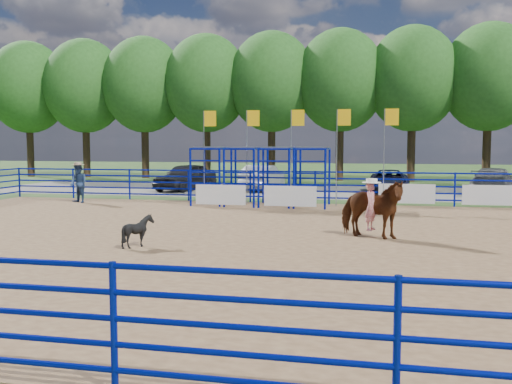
% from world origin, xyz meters
% --- Properties ---
extents(ground, '(120.00, 120.00, 0.00)m').
position_xyz_m(ground, '(0.00, 0.00, 0.00)').
color(ground, '#355321').
rests_on(ground, ground).
extents(arena_dirt, '(30.00, 20.00, 0.02)m').
position_xyz_m(arena_dirt, '(0.00, 0.00, 0.01)').
color(arena_dirt, olive).
rests_on(arena_dirt, ground).
extents(gravel_strip, '(40.00, 10.00, 0.01)m').
position_xyz_m(gravel_strip, '(0.00, 17.00, 0.01)').
color(gravel_strip, slate).
rests_on(gravel_strip, ground).
extents(horse_and_rider, '(2.21, 1.56, 2.42)m').
position_xyz_m(horse_and_rider, '(2.60, 1.06, 0.94)').
color(horse_and_rider, '#5B2B12').
rests_on(horse_and_rider, arena_dirt).
extents(calf, '(0.93, 0.87, 0.86)m').
position_xyz_m(calf, '(-3.39, -1.70, 0.45)').
color(calf, black).
rests_on(calf, arena_dirt).
extents(spectator_cowboy, '(1.07, 0.98, 1.84)m').
position_xyz_m(spectator_cowboy, '(-10.63, 8.09, 0.94)').
color(spectator_cowboy, navy).
rests_on(spectator_cowboy, arena_dirt).
extents(car_a, '(2.95, 4.89, 1.56)m').
position_xyz_m(car_a, '(-8.18, 15.82, 0.79)').
color(car_a, black).
rests_on(car_a, gravel_strip).
extents(car_b, '(1.97, 4.52, 1.45)m').
position_xyz_m(car_b, '(-3.82, 16.83, 0.73)').
color(car_b, gray).
rests_on(car_b, gravel_strip).
extents(car_c, '(2.23, 4.64, 1.28)m').
position_xyz_m(car_c, '(3.34, 16.20, 0.65)').
color(car_c, black).
rests_on(car_c, gravel_strip).
extents(car_d, '(3.24, 5.31, 1.44)m').
position_xyz_m(car_d, '(8.71, 16.32, 0.73)').
color(car_d, '#525254').
rests_on(car_d, gravel_strip).
extents(perimeter_fence, '(30.10, 20.10, 1.50)m').
position_xyz_m(perimeter_fence, '(0.00, 0.00, 0.75)').
color(perimeter_fence, '#0715A5').
rests_on(perimeter_fence, ground).
extents(chute_assembly, '(19.32, 2.41, 4.20)m').
position_xyz_m(chute_assembly, '(-1.90, 8.84, 1.26)').
color(chute_assembly, '#0715A5').
rests_on(chute_assembly, ground).
extents(treeline, '(56.40, 6.40, 11.24)m').
position_xyz_m(treeline, '(0.00, 26.00, 7.53)').
color(treeline, '#3F2B19').
rests_on(treeline, ground).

